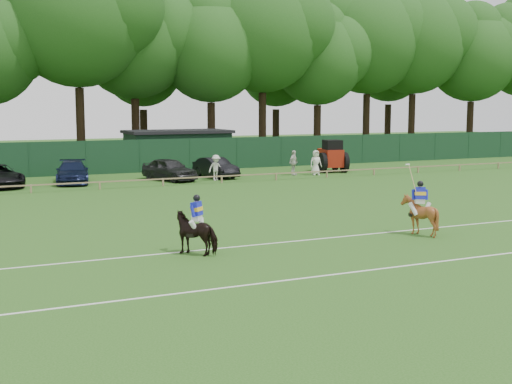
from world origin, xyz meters
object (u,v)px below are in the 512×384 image
sedan_navy (72,172)px  hatch_grey (169,169)px  horse_dark (197,233)px  utility_shed (178,149)px  horse_chestnut (419,215)px  spectator_right (316,163)px  estate_black (216,168)px  spectator_mid (294,163)px  spectator_left (216,168)px  tractor (331,157)px

sedan_navy → hatch_grey: 6.36m
horse_dark → utility_shed: bearing=-150.3°
horse_chestnut → spectator_right: 23.04m
horse_chestnut → estate_black: bearing=-64.0°
hatch_grey → spectator_mid: bearing=-23.1°
spectator_mid → spectator_right: spectator_right is taller
sedan_navy → spectator_right: spectator_right is taller
spectator_left → tractor: bearing=2.5°
estate_black → utility_shed: 8.69m
spectator_left → tractor: tractor is taller
horse_dark → sedan_navy: (-0.07, 23.47, -0.01)m
spectator_left → spectator_mid: spectator_mid is taller
estate_black → spectator_mid: 5.79m
spectator_right → utility_shed: size_ratio=0.22×
sedan_navy → horse_chestnut: bearing=-58.2°
horse_chestnut → spectator_left: bearing=-62.3°
hatch_grey → spectator_mid: (9.26, -0.49, 0.14)m
horse_dark → estate_black: size_ratio=0.41×
estate_black → utility_shed: (0.08, 8.65, 0.84)m
horse_chestnut → spectator_left: 21.51m
hatch_grey → spectator_right: bearing=-25.9°
sedan_navy → hatch_grey: hatch_grey is taller
horse_dark → spectator_mid: spectator_mid is taller
spectator_mid → spectator_left: bearing=155.0°
sedan_navy → spectator_left: spectator_left is taller
horse_dark → spectator_mid: (15.45, 21.85, 0.17)m
sedan_navy → spectator_mid: (15.52, -1.61, 0.19)m
horse_chestnut → utility_shed: utility_shed is taller
estate_black → tractor: (9.45, -0.01, 0.46)m
spectator_left → estate_black: bearing=61.4°
sedan_navy → estate_black: sedan_navy is taller
sedan_navy → utility_shed: 12.74m
estate_black → tractor: tractor is taller
horse_dark → utility_shed: 32.96m
spectator_mid → hatch_grey: bearing=144.8°
hatch_grey → estate_black: (3.56, 0.46, -0.07)m
spectator_right → tractor: bearing=38.7°
horse_chestnut → hatch_grey: bearing=-55.2°
hatch_grey → spectator_right: 10.83m
utility_shed → tractor: utility_shed is taller
hatch_grey → spectator_mid: 9.27m
horse_dark → tractor: bearing=-173.1°
sedan_navy → hatch_grey: bearing=0.4°
horse_dark → horse_chestnut: 9.19m
spectator_mid → spectator_right: bearing=-54.5°
estate_black → spectator_mid: spectator_mid is taller
spectator_right → utility_shed: (-7.13, 10.22, 0.63)m
hatch_grey → horse_chestnut: bearing=-102.6°
estate_black → utility_shed: bearing=79.9°
hatch_grey → tractor: tractor is taller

